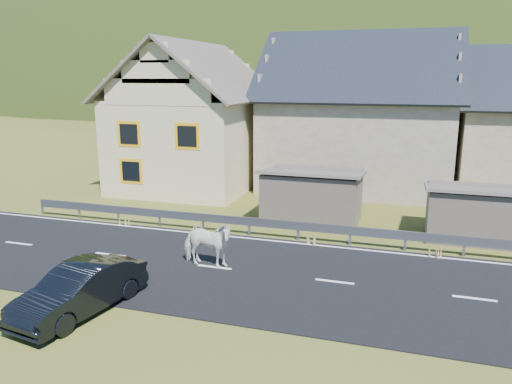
% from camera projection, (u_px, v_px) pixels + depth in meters
% --- Properties ---
extents(ground, '(160.00, 160.00, 0.00)m').
position_uv_depth(ground, '(335.00, 283.00, 15.42)').
color(ground, '#414517').
rests_on(ground, ground).
extents(road, '(60.00, 7.00, 0.04)m').
position_uv_depth(road, '(335.00, 282.00, 15.42)').
color(road, black).
rests_on(road, ground).
extents(lane_markings, '(60.00, 6.60, 0.01)m').
position_uv_depth(lane_markings, '(335.00, 282.00, 15.41)').
color(lane_markings, silver).
rests_on(lane_markings, road).
extents(guardrail, '(28.10, 0.09, 0.75)m').
position_uv_depth(guardrail, '(350.00, 231.00, 18.71)').
color(guardrail, '#93969B').
rests_on(guardrail, ground).
extents(shed_left, '(4.30, 3.30, 2.40)m').
position_uv_depth(shed_left, '(313.00, 197.00, 21.79)').
color(shed_left, '#6B5E52').
rests_on(shed_left, ground).
extents(shed_right, '(3.80, 2.90, 2.20)m').
position_uv_depth(shed_right, '(474.00, 214.00, 19.45)').
color(shed_right, '#6B5E52').
rests_on(shed_right, ground).
extents(house_cream, '(7.80, 9.80, 8.30)m').
position_uv_depth(house_cream, '(195.00, 110.00, 28.50)').
color(house_cream, beige).
rests_on(house_cream, ground).
extents(house_stone_a, '(10.80, 9.80, 8.90)m').
position_uv_depth(house_stone_a, '(360.00, 105.00, 28.59)').
color(house_stone_a, tan).
rests_on(house_stone_a, ground).
extents(mountain, '(440.00, 280.00, 260.00)m').
position_uv_depth(mountain, '(420.00, 148.00, 185.72)').
color(mountain, '#1F3313').
rests_on(mountain, ground).
extents(conifer_patch, '(76.00, 50.00, 28.00)m').
position_uv_depth(conifer_patch, '(192.00, 77.00, 132.30)').
color(conifer_patch, black).
rests_on(conifer_patch, ground).
extents(horse, '(0.95, 1.92, 1.59)m').
position_uv_depth(horse, '(207.00, 244.00, 16.49)').
color(horse, white).
rests_on(horse, road).
extents(car, '(2.04, 4.16, 1.31)m').
position_uv_depth(car, '(80.00, 289.00, 13.38)').
color(car, black).
rests_on(car, ground).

